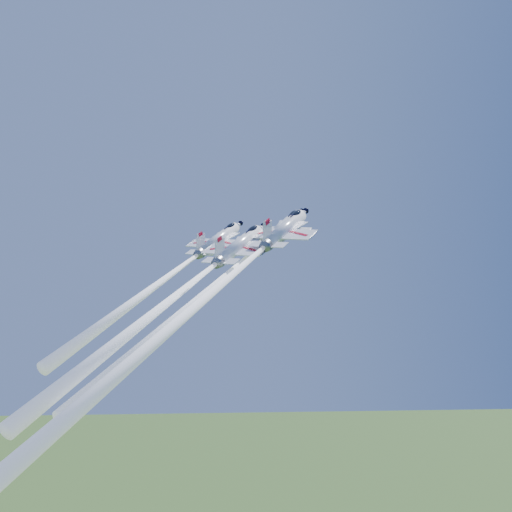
{
  "coord_description": "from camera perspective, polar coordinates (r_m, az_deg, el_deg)",
  "views": [
    {
      "loc": [
        -5.59,
        -93.25,
        86.13
      ],
      "look_at": [
        0.0,
        0.0,
        91.09
      ],
      "focal_mm": 40.0,
      "sensor_mm": 36.0,
      "label": 1
    }
  ],
  "objects": [
    {
      "name": "jet_lead",
      "position": [
        82.71,
        -3.03,
        -2.03
      ],
      "size": [
        25.37,
        41.48,
        43.03
      ],
      "rotation": [
        0.45,
        0.07,
        -0.54
      ],
      "color": "white"
    },
    {
      "name": "jet_left",
      "position": [
        86.45,
        -8.46,
        -1.8
      ],
      "size": [
        20.39,
        32.89,
        31.39
      ],
      "rotation": [
        0.45,
        0.07,
        -0.54
      ],
      "color": "white"
    },
    {
      "name": "jet_right",
      "position": [
        73.26,
        -4.95,
        -4.12
      ],
      "size": [
        29.07,
        47.78,
        51.29
      ],
      "rotation": [
        0.45,
        0.07,
        -0.54
      ],
      "color": "white"
    },
    {
      "name": "jet_slot",
      "position": [
        77.33,
        -7.5,
        -3.54
      ],
      "size": [
        22.99,
        37.23,
        36.16
      ],
      "rotation": [
        0.45,
        0.07,
        -0.54
      ],
      "color": "white"
    }
  ]
}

